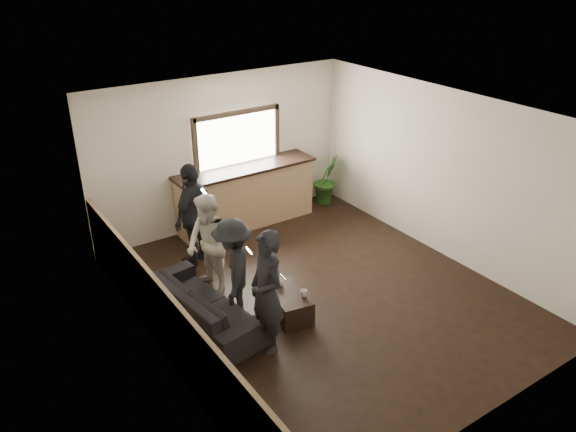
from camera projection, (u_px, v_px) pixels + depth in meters
ground at (319, 294)px, 8.52m from camera, size 5.00×6.00×0.01m
room_shell at (277, 219)px, 7.51m from camera, size 5.01×6.01×2.80m
bar_counter at (246, 192)px, 10.40m from camera, size 2.70×0.68×2.13m
sofa at (204, 304)px, 7.75m from camera, size 1.08×2.15×0.60m
coffee_table at (288, 303)px, 7.97m from camera, size 0.58×0.87×0.36m
cup_a at (279, 282)px, 8.06m from camera, size 0.17×0.17×0.09m
cup_b at (304, 293)px, 7.80m from camera, size 0.14×0.14×0.09m
potted_plant at (326, 179)px, 11.36m from camera, size 0.65×0.57×0.99m
person_a at (267, 292)px, 7.04m from camera, size 0.49×0.64×1.69m
person_b at (209, 245)px, 8.27m from camera, size 0.71×0.85×1.57m
person_c at (233, 269)px, 7.73m from camera, size 0.96×1.12×1.50m
person_d at (194, 214)px, 9.02m from camera, size 1.08×0.93×1.74m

